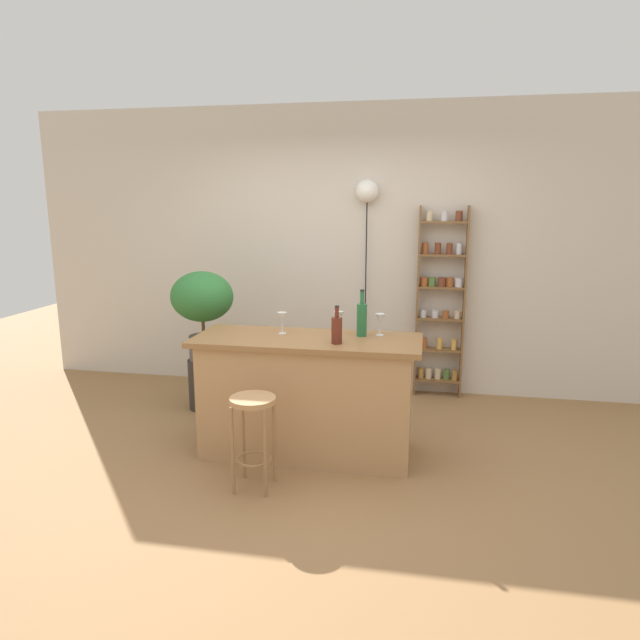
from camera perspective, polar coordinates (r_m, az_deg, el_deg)
ground at (r=4.14m, az=-2.17°, el=-14.98°), size 12.00×12.00×0.00m
back_wall at (r=5.63m, az=2.16°, el=7.09°), size 6.40×0.10×2.80m
kitchen_counter at (r=4.23m, az=-1.31°, el=-7.69°), size 1.67×0.65×0.90m
bar_stool at (r=3.74m, az=-6.82°, el=-10.28°), size 0.30×0.30×0.63m
spice_shelf at (r=5.49m, az=12.19°, el=1.87°), size 0.46×0.14×1.84m
plant_stool at (r=5.30m, az=-11.56°, el=-6.37°), size 0.31×0.31×0.46m
potted_plant at (r=5.12m, az=-11.92°, el=1.77°), size 0.56×0.51×0.81m
bottle_spirits_clear at (r=3.91m, az=1.72°, el=-0.95°), size 0.08×0.08×0.27m
bottle_wine_red at (r=4.14m, az=4.28°, el=0.14°), size 0.08×0.08×0.35m
wine_glass_left at (r=4.21m, az=-3.88°, el=0.16°), size 0.07×0.07×0.16m
wine_glass_center at (r=4.18m, az=6.15°, el=0.01°), size 0.07×0.07×0.16m
wine_glass_right at (r=4.24m, az=1.92°, el=0.25°), size 0.07×0.07×0.16m
pendant_globe_light at (r=5.47m, az=4.83°, el=12.70°), size 0.22×0.22×2.09m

